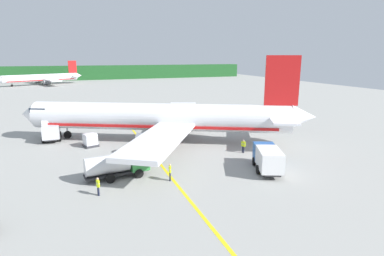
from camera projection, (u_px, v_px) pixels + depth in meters
distant_treeline at (36, 74)px, 149.09m from camera, size 216.00×6.00×7.05m
airliner_foreground at (163, 118)px, 43.18m from camera, size 38.74×32.72×11.90m
airliner_far_taxiway at (43, 78)px, 129.21m from camera, size 32.55×27.40×9.80m
service_truck_fuel at (268, 158)px, 32.27m from camera, size 4.21×6.12×2.56m
service_truck_baggage at (118, 164)px, 30.58m from camera, size 6.40×2.89×2.40m
service_truck_catering at (51, 128)px, 44.60m from camera, size 2.55×5.64×2.98m
cargo_container_near at (90, 140)px, 41.13m from camera, size 2.19×2.19×1.86m
crew_marshaller at (243, 145)px, 38.42m from camera, size 0.44×0.54×1.67m
crew_loader_left at (98, 185)px, 26.62m from camera, size 0.31×0.62×1.64m
crew_loader_right at (170, 171)px, 29.77m from camera, size 0.36×0.60×1.74m
apron_guide_line at (151, 153)px, 38.62m from camera, size 0.30×60.00×0.01m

